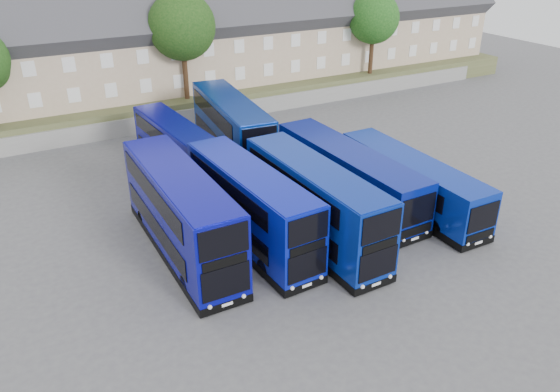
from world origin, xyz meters
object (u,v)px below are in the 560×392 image
(coach_east_a, at_px, (347,176))
(tree_far, at_px, (379,4))
(tree_mid, at_px, (183,29))
(dd_front_left, at_px, (181,215))
(dd_front_mid, at_px, (251,208))
(tree_east, at_px, (374,20))

(coach_east_a, bearing_deg, tree_far, 48.06)
(tree_mid, bearing_deg, tree_far, 14.04)
(dd_front_left, relative_size, dd_front_mid, 1.05)
(dd_front_left, bearing_deg, tree_far, 39.14)
(dd_front_mid, xyz_separation_m, coach_east_a, (7.68, 1.76, -0.44))
(dd_front_mid, relative_size, tree_east, 1.37)
(coach_east_a, distance_m, tree_far, 35.75)
(dd_front_left, bearing_deg, tree_mid, 69.02)
(dd_front_left, xyz_separation_m, tree_east, (28.17, 20.76, 5.09))
(dd_front_mid, height_order, coach_east_a, dd_front_mid)
(dd_front_left, xyz_separation_m, tree_far, (34.17, 27.76, 5.42))
(dd_front_mid, height_order, tree_east, tree_east)
(coach_east_a, xyz_separation_m, tree_east, (16.80, 19.88, 5.67))
(dd_front_mid, distance_m, tree_far, 42.19)
(tree_east, bearing_deg, dd_front_mid, -138.52)
(tree_mid, distance_m, tree_east, 20.02)
(dd_front_left, height_order, tree_east, tree_east)
(dd_front_mid, bearing_deg, coach_east_a, 9.82)
(dd_front_left, relative_size, coach_east_a, 0.91)
(coach_east_a, distance_m, tree_east, 26.63)
(tree_far, bearing_deg, tree_east, -130.60)
(tree_east, distance_m, tree_far, 9.23)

